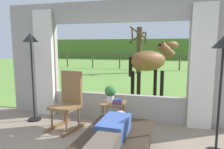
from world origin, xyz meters
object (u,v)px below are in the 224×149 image
(reclining_person, at_px, (111,134))
(floor_lamp_right, at_px, (223,60))
(pasture_tree, at_px, (139,49))
(book_stack, at_px, (117,102))
(side_table, at_px, (114,107))
(floor_lamp_left, at_px, (31,51))
(potted_plant, at_px, (110,92))
(horse, at_px, (150,61))
(rocking_chair, at_px, (68,101))

(reclining_person, height_order, floor_lamp_right, floor_lamp_right)
(pasture_tree, bearing_deg, book_stack, -85.96)
(side_table, bearing_deg, reclining_person, -77.68)
(floor_lamp_left, relative_size, pasture_tree, 0.69)
(side_table, relative_size, floor_lamp_left, 0.28)
(potted_plant, height_order, horse, horse)
(floor_lamp_right, distance_m, pasture_tree, 9.15)
(book_stack, distance_m, floor_lamp_right, 1.90)
(side_table, height_order, floor_lamp_right, floor_lamp_right)
(horse, height_order, pasture_tree, pasture_tree)
(floor_lamp_left, distance_m, horse, 3.34)
(reclining_person, distance_m, side_table, 1.41)
(reclining_person, xyz_separation_m, pasture_tree, (-0.80, 9.72, 0.92))
(rocking_chair, xyz_separation_m, horse, (1.40, 2.57, 0.61))
(pasture_tree, bearing_deg, rocking_chair, -92.48)
(floor_lamp_left, distance_m, floor_lamp_right, 3.55)
(side_table, bearing_deg, floor_lamp_right, -17.26)
(reclining_person, distance_m, horse, 3.85)
(floor_lamp_left, height_order, horse, floor_lamp_left)
(reclining_person, relative_size, horse, 0.83)
(rocking_chair, distance_m, floor_lamp_right, 2.76)
(book_stack, bearing_deg, reclining_person, -80.94)
(pasture_tree, bearing_deg, reclining_person, -85.27)
(rocking_chair, bearing_deg, pasture_tree, 101.47)
(rocking_chair, distance_m, side_table, 0.89)
(reclining_person, height_order, pasture_tree, pasture_tree)
(rocking_chair, xyz_separation_m, pasture_tree, (0.37, 8.51, 0.90))
(floor_lamp_right, bearing_deg, side_table, 162.74)
(reclining_person, height_order, rocking_chair, rocking_chair)
(horse, bearing_deg, book_stack, -50.86)
(floor_lamp_right, bearing_deg, pasture_tree, 104.06)
(rocking_chair, xyz_separation_m, potted_plant, (0.79, 0.22, 0.16))
(side_table, bearing_deg, potted_plant, 143.13)
(book_stack, distance_m, pasture_tree, 8.48)
(rocking_chair, height_order, floor_lamp_right, floor_lamp_right)
(reclining_person, relative_size, floor_lamp_right, 0.82)
(reclining_person, relative_size, floor_lamp_left, 0.77)
(potted_plant, distance_m, pasture_tree, 8.33)
(potted_plant, height_order, book_stack, potted_plant)
(reclining_person, height_order, book_stack, reclining_person)
(side_table, height_order, potted_plant, potted_plant)
(floor_lamp_right, distance_m, horse, 3.19)
(potted_plant, bearing_deg, rocking_chair, -164.29)
(floor_lamp_left, distance_m, pasture_tree, 8.42)
(book_stack, relative_size, floor_lamp_left, 0.10)
(rocking_chair, bearing_deg, book_stack, 19.68)
(horse, bearing_deg, floor_lamp_right, -18.79)
(rocking_chair, height_order, floor_lamp_left, floor_lamp_left)
(rocking_chair, height_order, pasture_tree, pasture_tree)
(reclining_person, distance_m, rocking_chair, 1.69)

